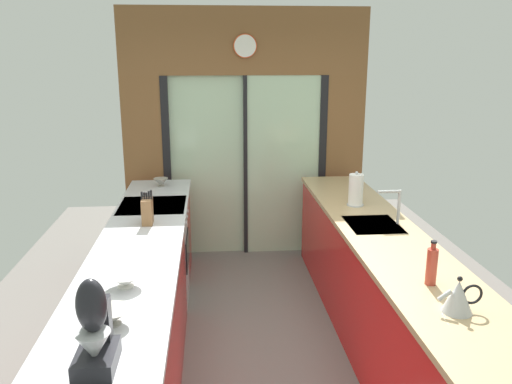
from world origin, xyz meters
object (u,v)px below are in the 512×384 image
at_px(mixing_bowl_far, 161,182).
at_px(kettle, 458,296).
at_px(stand_mixer, 95,334).
at_px(paper_towel_roll, 356,190).
at_px(mixing_bowl_mid, 125,280).
at_px(knife_block, 147,211).
at_px(oven_range, 155,254).
at_px(mixing_bowl_near, 112,316).
at_px(soap_bottle, 432,266).

bearing_deg(mixing_bowl_far, kettle, -57.61).
height_order(stand_mixer, paper_towel_roll, stand_mixer).
distance_m(mixing_bowl_mid, mixing_bowl_far, 2.35).
distance_m(mixing_bowl_far, stand_mixer, 3.16).
height_order(knife_block, kettle, knife_block).
xyz_separation_m(stand_mixer, paper_towel_roll, (1.78, 2.33, -0.02)).
height_order(mixing_bowl_mid, stand_mixer, stand_mixer).
relative_size(oven_range, paper_towel_roll, 2.96).
xyz_separation_m(oven_range, mixing_bowl_near, (0.02, -2.12, 0.51)).
xyz_separation_m(kettle, paper_towel_roll, (-0.00, 1.98, 0.05)).
xyz_separation_m(mixing_bowl_mid, mixing_bowl_far, (-0.00, 2.35, 0.00)).
relative_size(oven_range, soap_bottle, 3.41).
bearing_deg(mixing_bowl_far, stand_mixer, -90.00).
bearing_deg(oven_range, kettle, -50.06).
distance_m(mixing_bowl_far, soap_bottle, 3.04).
xyz_separation_m(knife_block, paper_towel_roll, (1.78, 0.36, 0.03)).
xyz_separation_m(mixing_bowl_mid, soap_bottle, (1.78, -0.12, 0.07)).
xyz_separation_m(mixing_bowl_far, paper_towel_roll, (1.78, -0.83, 0.09)).
xyz_separation_m(mixing_bowl_near, soap_bottle, (1.78, 0.32, 0.07)).
height_order(oven_range, stand_mixer, stand_mixer).
bearing_deg(mixing_bowl_mid, paper_towel_roll, 40.57).
height_order(mixing_bowl_mid, paper_towel_roll, paper_towel_roll).
bearing_deg(mixing_bowl_far, mixing_bowl_mid, -90.00).
distance_m(stand_mixer, soap_bottle, 1.91).
bearing_deg(soap_bottle, paper_towel_roll, 90.00).
distance_m(kettle, paper_towel_roll, 1.98).
bearing_deg(oven_range, mixing_bowl_far, 88.40).
bearing_deg(mixing_bowl_near, soap_bottle, 10.04).
distance_m(stand_mixer, kettle, 1.82).
relative_size(mixing_bowl_near, mixing_bowl_mid, 0.93).
distance_m(knife_block, paper_towel_roll, 1.82).
relative_size(knife_block, stand_mixer, 0.66).
distance_m(oven_range, soap_bottle, 2.62).
xyz_separation_m(oven_range, stand_mixer, (0.02, -2.50, 0.63)).
relative_size(mixing_bowl_near, kettle, 0.81).
bearing_deg(mixing_bowl_mid, mixing_bowl_near, -90.00).
bearing_deg(mixing_bowl_near, paper_towel_roll, 47.68).
xyz_separation_m(stand_mixer, kettle, (1.78, 0.35, -0.07)).
height_order(mixing_bowl_near, mixing_bowl_far, mixing_bowl_far).
bearing_deg(paper_towel_roll, mixing_bowl_mid, -139.43).
distance_m(knife_block, kettle, 2.41).
bearing_deg(kettle, mixing_bowl_near, 179.15).
height_order(oven_range, mixing_bowl_far, mixing_bowl_far).
relative_size(mixing_bowl_near, mixing_bowl_far, 1.34).
xyz_separation_m(oven_range, paper_towel_roll, (1.80, -0.17, 0.60)).
xyz_separation_m(stand_mixer, soap_bottle, (1.78, 0.69, -0.04)).
bearing_deg(mixing_bowl_mid, mixing_bowl_far, 90.00).
distance_m(mixing_bowl_mid, soap_bottle, 1.79).
bearing_deg(paper_towel_roll, knife_block, -168.42).
xyz_separation_m(mixing_bowl_mid, stand_mixer, (0.00, -0.80, 0.12)).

